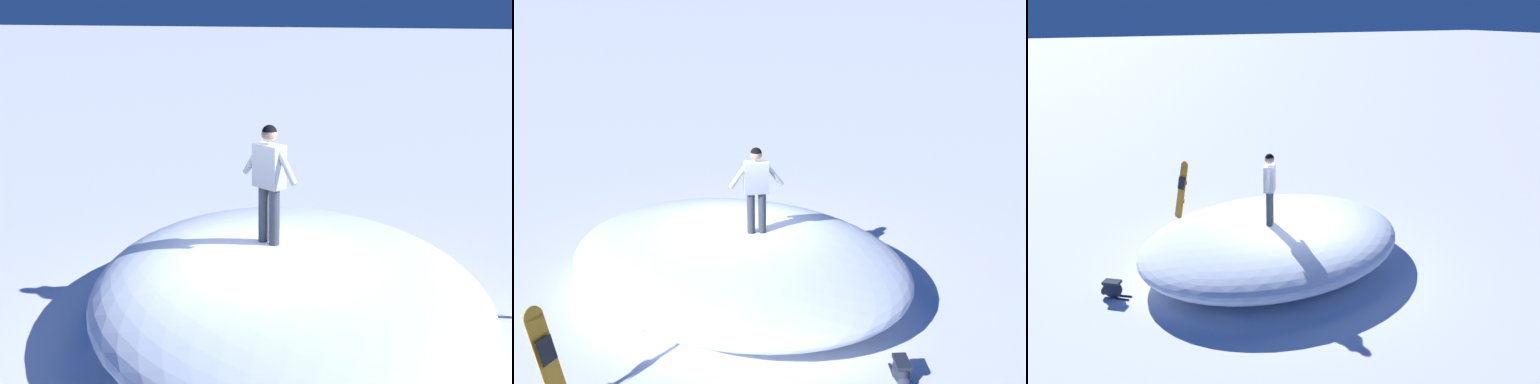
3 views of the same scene
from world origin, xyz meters
The scene contains 5 objects.
ground centered at (0.00, 0.00, 0.00)m, with size 240.00×240.00×0.00m, color white.
snow_mound centered at (0.35, -0.57, 0.54)m, with size 5.09×6.45×1.08m, color white.
snowboarder_standing centered at (0.56, -0.27, 2.01)m, with size 0.58×0.87×1.58m.
snowboard_primary_upright centered at (1.35, -4.45, 0.81)m, with size 0.46×0.41×1.57m.
backpack_near centered at (4.01, -0.46, 0.19)m, with size 0.60×0.52×0.37m.
Camera 2 is at (8.04, -6.40, 5.61)m, focal length 41.53 mm.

